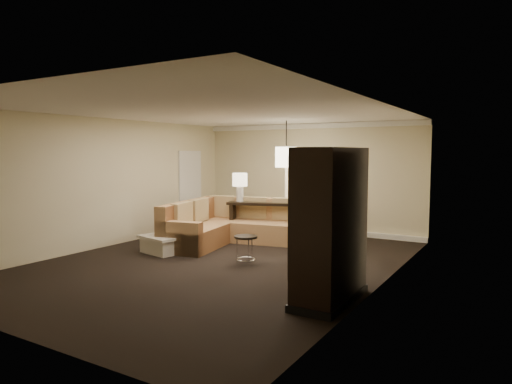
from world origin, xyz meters
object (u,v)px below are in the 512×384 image
Objects in this scene: armoire at (330,229)px; person at (307,193)px; coffee_table at (167,243)px; drink_table at (246,244)px; console_table at (276,218)px; sectional_sofa at (243,226)px.

person is at bearing 117.29° from armoire.
drink_table is (1.96, -0.07, 0.20)m from coffee_table.
person reaches higher than coffee_table.
console_table is at bearing 127.72° from armoire.
console_table is 4.40× the size of drink_table.
armoire is at bearing -69.53° from console_table.
armoire is at bearing -16.81° from coffee_table.
armoire is 2.47m from drink_table.
person is (-0.29, 2.34, 0.39)m from console_table.
armoire is 6.63m from person.
person is at bearing 77.76° from coffee_table.
console_table is at bearing 60.67° from coffee_table.
armoire is at bearing 104.71° from person.
sectional_sofa is 1.99m from drink_table.
armoire is 1.16× the size of person.
armoire reaches higher than person.
armoire reaches higher than drink_table.
console_table is 4.52m from armoire.
sectional_sofa is 3.13m from person.
person reaches higher than sectional_sofa.
drink_table is (1.11, -1.66, -0.01)m from sectional_sofa.
drink_table is (0.65, -2.39, -0.15)m from console_table.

